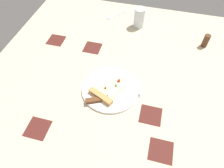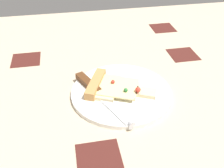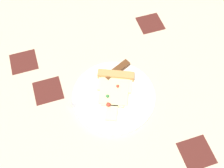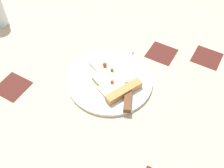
{
  "view_description": "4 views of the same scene",
  "coord_description": "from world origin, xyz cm",
  "views": [
    {
      "loc": [
        -59.49,
        -10.17,
        75.12
      ],
      "look_at": [
        -5.08,
        3.98,
        3.97
      ],
      "focal_mm": 32.71,
      "sensor_mm": 36.0,
      "label": 1
    },
    {
      "loc": [
        -17.8,
        -48.08,
        42.44
      ],
      "look_at": [
        -7.24,
        6.74,
        2.05
      ],
      "focal_mm": 41.34,
      "sensor_mm": 36.0,
      "label": 2
    },
    {
      "loc": [
        37.12,
        -9.75,
        79.84
      ],
      "look_at": [
        -8.15,
        4.95,
        3.23
      ],
      "focal_mm": 45.52,
      "sensor_mm": 36.0,
      "label": 3
    },
    {
      "loc": [
        -32.78,
        51.05,
        64.64
      ],
      "look_at": [
        -7.34,
        7.1,
        2.72
      ],
      "focal_mm": 43.19,
      "sensor_mm": 36.0,
      "label": 4
    }
  ],
  "objects": [
    {
      "name": "plate",
      "position": [
        -5.17,
        4.56,
        0.57
      ],
      "size": [
        26.51,
        26.51,
        1.13
      ],
      "primitive_type": "cylinder",
      "color": "white",
      "rests_on": "ground_plane"
    },
    {
      "name": "knife",
      "position": [
        -11.6,
        4.3,
        1.74
      ],
      "size": [
        11.86,
        22.71,
        2.45
      ],
      "rotation": [
        0.0,
        0.0,
        3.57
      ],
      "color": "silver",
      "rests_on": "plate"
    },
    {
      "name": "pizza_slice",
      "position": [
        -7.51,
        5.59,
        1.92
      ],
      "size": [
        19.07,
        14.7,
        2.7
      ],
      "rotation": [
        0.0,
        0.0,
        4.29
      ],
      "color": "beige",
      "rests_on": "plate"
    },
    {
      "name": "ground_plane",
      "position": [
        -0.01,
        0.02,
        -1.5
      ],
      "size": [
        135.91,
        135.91,
        3.0
      ],
      "color": "#C6B293",
      "rests_on": "ground"
    }
  ]
}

